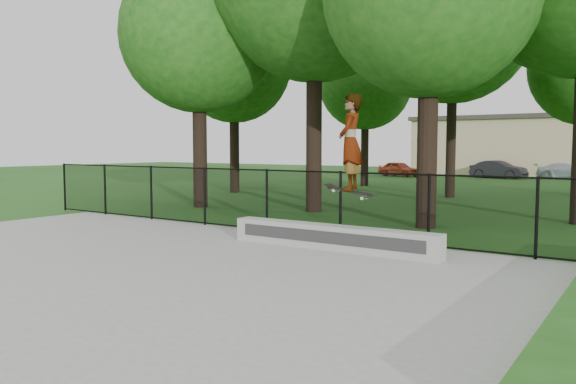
% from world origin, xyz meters
% --- Properties ---
extents(ground, '(100.00, 100.00, 0.00)m').
position_xyz_m(ground, '(0.00, 0.00, 0.00)').
color(ground, '#1F4F16').
rests_on(ground, ground).
extents(concrete_slab, '(14.00, 12.00, 0.06)m').
position_xyz_m(concrete_slab, '(0.00, 0.00, 0.03)').
color(concrete_slab, gray).
rests_on(concrete_slab, ground).
extents(grind_ledge, '(4.48, 0.40, 0.48)m').
position_xyz_m(grind_ledge, '(2.46, 4.70, 0.30)').
color(grind_ledge, '#9A9A95').
rests_on(grind_ledge, concrete_slab).
extents(car_a, '(3.32, 2.05, 1.06)m').
position_xyz_m(car_a, '(-7.82, 32.38, 0.53)').
color(car_a, '#A0371D').
rests_on(car_a, ground).
extents(car_b, '(3.39, 1.77, 1.17)m').
position_xyz_m(car_b, '(-1.39, 33.78, 0.59)').
color(car_b, black).
rests_on(car_b, ground).
extents(car_c, '(3.45, 1.77, 1.05)m').
position_xyz_m(car_c, '(2.57, 35.33, 0.53)').
color(car_c, '#ABB9C2').
rests_on(car_c, ground).
extents(skater_airborne, '(0.84, 0.75, 1.96)m').
position_xyz_m(skater_airborne, '(2.94, 4.57, 2.14)').
color(skater_airborne, black).
rests_on(skater_airborne, ground).
extents(chainlink_fence, '(16.06, 0.06, 1.50)m').
position_xyz_m(chainlink_fence, '(0.00, 5.90, 0.81)').
color(chainlink_fence, black).
rests_on(chainlink_fence, concrete_slab).
extents(tree_row, '(20.30, 18.42, 10.90)m').
position_xyz_m(tree_row, '(-0.28, 13.98, 6.53)').
color(tree_row, black).
rests_on(tree_row, ground).
extents(distant_building, '(12.40, 6.40, 4.30)m').
position_xyz_m(distant_building, '(-2.00, 38.00, 2.16)').
color(distant_building, '#CDB490').
rests_on(distant_building, ground).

